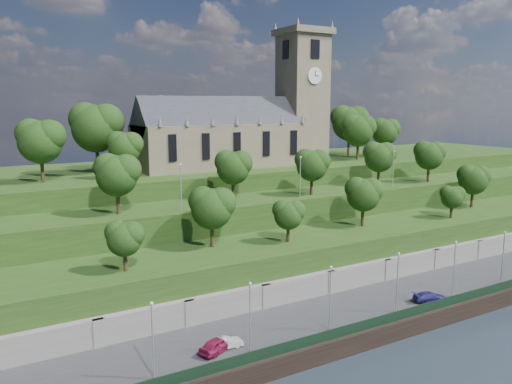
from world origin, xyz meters
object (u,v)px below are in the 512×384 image
car_middle (226,343)px  car_right (430,297)px  church (245,126)px  car_left (217,345)px

car_middle → car_right: bearing=-91.3°
car_right → church: bearing=25.2°
car_left → car_right: (28.89, -1.60, -0.11)m
car_right → car_middle: bearing=107.2°
church → car_middle: church is taller
church → car_right: bearing=-85.6°
church → car_middle: size_ratio=11.05×
church → car_middle: bearing=-120.6°
car_left → church: bearing=-54.9°
church → car_right: church is taller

